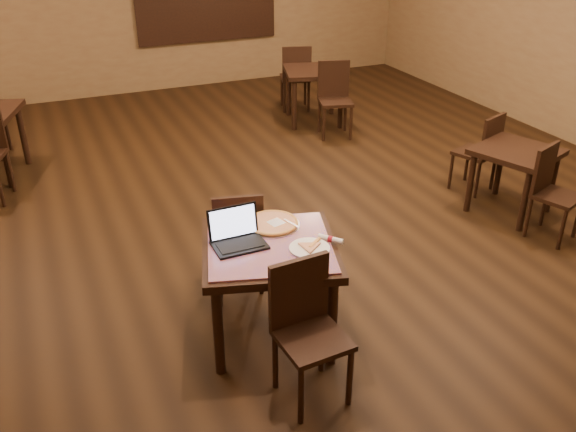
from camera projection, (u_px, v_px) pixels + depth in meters
name	position (u px, v px, depth m)	size (l,w,h in m)	color
ground	(308.00, 210.00, 6.30)	(10.00, 10.00, 0.00)	black
tiled_table	(270.00, 257.00, 4.23)	(1.14, 1.14, 0.76)	black
chair_main_near	(306.00, 323.00, 3.79)	(0.43, 0.43, 0.94)	black
chair_main_far	(238.00, 236.00, 4.80)	(0.47, 0.47, 0.90)	black
laptop	(236.00, 234.00, 4.17)	(0.36, 0.28, 0.24)	black
plate	(310.00, 249.00, 4.11)	(0.28, 0.28, 0.02)	white
pizza_slice	(310.00, 247.00, 4.10)	(0.18, 0.18, 0.02)	beige
pizza_pan	(272.00, 225.00, 4.42)	(0.40, 0.40, 0.01)	silver
pizza_whole	(272.00, 223.00, 4.41)	(0.38, 0.38, 0.03)	beige
spatula	(276.00, 223.00, 4.40)	(0.11, 0.26, 0.01)	silver
napkin_roll	(331.00, 239.00, 4.20)	(0.14, 0.17, 0.04)	white
other_table_a	(314.00, 78.00, 8.49)	(1.00, 1.00, 0.75)	black
other_table_a_chair_near	(334.00, 94.00, 8.07)	(0.52, 0.52, 0.97)	black
other_table_a_chair_far	(296.00, 74.00, 8.97)	(0.52, 0.52, 0.97)	black
other_table_c	(515.00, 160.00, 6.02)	(0.93, 0.93, 0.68)	black
other_table_c_chair_near	(551.00, 187.00, 5.62)	(0.49, 0.49, 0.88)	black
other_table_c_chair_far	(482.00, 149.00, 6.48)	(0.49, 0.49, 0.88)	black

